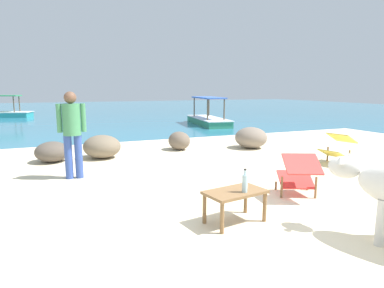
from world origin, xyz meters
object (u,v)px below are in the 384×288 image
at_px(low_bench_table, 235,196).
at_px(deck_chair_far, 337,147).
at_px(deck_chair_near, 299,173).
at_px(boat_green, 208,119).
at_px(person_standing, 72,128).
at_px(bottle, 245,183).

xyz_separation_m(low_bench_table, deck_chair_far, (3.77, 2.03, 0.04)).
distance_m(deck_chair_near, boat_green, 10.70).
xyz_separation_m(deck_chair_far, person_standing, (-5.53, 0.95, 0.56)).
bearing_deg(low_bench_table, boat_green, 56.41).
bearing_deg(bottle, low_bench_table, 128.91).
height_order(low_bench_table, bottle, bottle).
bearing_deg(person_standing, low_bench_table, 34.97).
xyz_separation_m(bottle, boat_green, (4.56, 10.79, -0.28)).
distance_m(bottle, person_standing, 3.60).
bearing_deg(low_bench_table, bottle, -61.20).
distance_m(person_standing, boat_green, 10.04).
bearing_deg(deck_chair_near, boat_green, 7.14).
relative_size(deck_chair_far, boat_green, 0.23).
xyz_separation_m(bottle, deck_chair_near, (1.32, 0.59, -0.15)).
bearing_deg(person_standing, deck_chair_near, 56.24).
bearing_deg(low_bench_table, deck_chair_near, 9.30).
relative_size(bottle, deck_chair_far, 0.34).
bearing_deg(deck_chair_near, low_bench_table, 134.20).
bearing_deg(bottle, deck_chair_near, 24.05).
height_order(low_bench_table, boat_green, boat_green).
height_order(deck_chair_far, person_standing, person_standing).
xyz_separation_m(low_bench_table, person_standing, (-1.75, 2.98, 0.60)).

